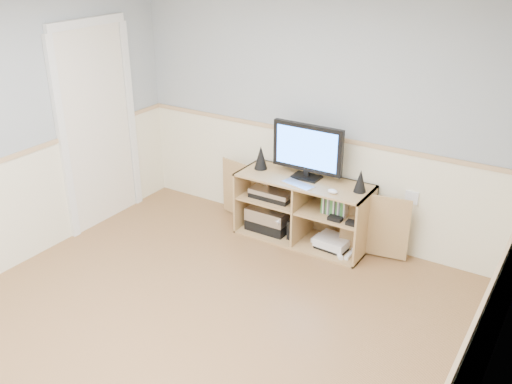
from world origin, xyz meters
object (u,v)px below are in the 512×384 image
Objects in this scene: monitor at (307,149)px; game_consoles at (332,242)px; media_cabinet at (306,207)px; keyboard at (298,184)px.

game_consoles is (0.34, -0.06, -0.87)m from monitor.
monitor reaches higher than media_cabinet.
keyboard reaches higher than media_cabinet.
monitor is 0.94m from game_consoles.
monitor is at bearing -90.00° from media_cabinet.
keyboard is 0.68m from game_consoles.
monitor is 0.34m from keyboard.
media_cabinet is 0.38m from keyboard.
media_cabinet is at bearing 107.08° from keyboard.
media_cabinet is 4.55× the size of game_consoles.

